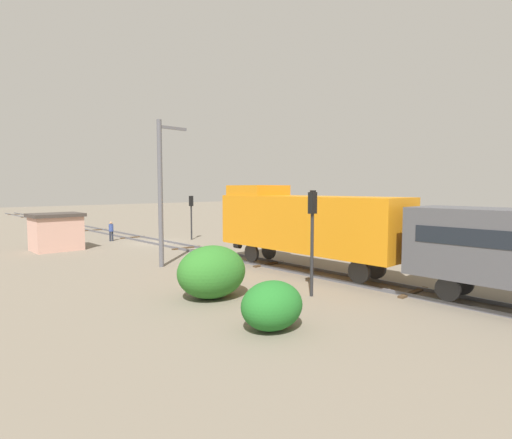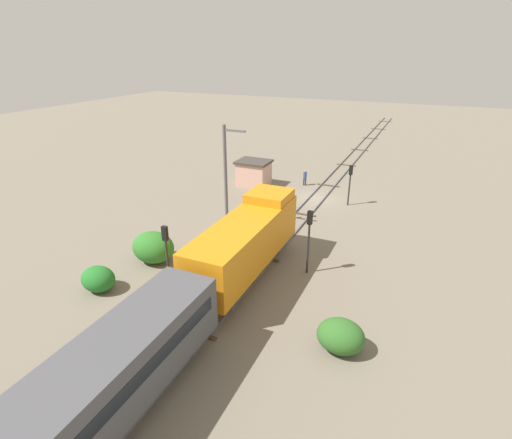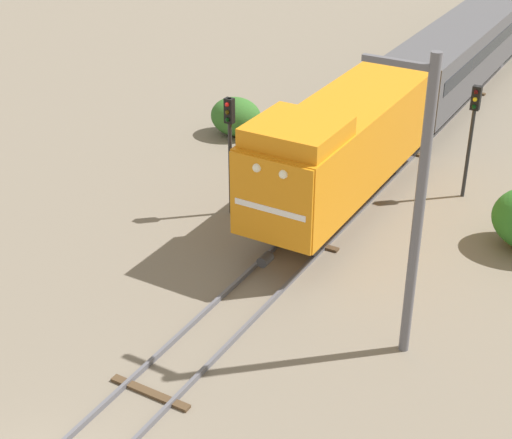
% 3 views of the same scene
% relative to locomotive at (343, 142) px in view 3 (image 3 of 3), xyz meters
% --- Properties ---
extents(locomotive, '(2.90, 11.60, 4.60)m').
position_rel_locomotive_xyz_m(locomotive, '(0.00, 0.00, 0.00)').
color(locomotive, orange).
rests_on(locomotive, railway_track).
extents(passenger_car_leading, '(2.84, 14.00, 3.66)m').
position_rel_locomotive_xyz_m(passenger_car_leading, '(0.00, 13.34, -0.25)').
color(passenger_car_leading, '#4C4C51').
rests_on(passenger_car_leading, railway_track).
extents(traffic_signal_mid, '(0.32, 0.34, 4.45)m').
position_rel_locomotive_xyz_m(traffic_signal_mid, '(-3.40, -2.17, 0.31)').
color(traffic_signal_mid, '#262628').
rests_on(traffic_signal_mid, ground).
extents(traffic_signal_far, '(0.32, 0.34, 4.42)m').
position_rel_locomotive_xyz_m(traffic_signal_far, '(3.60, 3.45, 0.29)').
color(traffic_signal_far, '#262628').
rests_on(traffic_signal_far, ground).
extents(catenary_mast, '(1.94, 0.28, 8.49)m').
position_rel_locomotive_xyz_m(catenary_mast, '(4.94, -6.60, 1.72)').
color(catenary_mast, '#595960').
rests_on(catenary_mast, ground).
extents(bush_near, '(2.37, 1.94, 1.73)m').
position_rel_locomotive_xyz_m(bush_near, '(-7.14, 4.34, -1.91)').
color(bush_near, '#306526').
rests_on(bush_near, ground).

